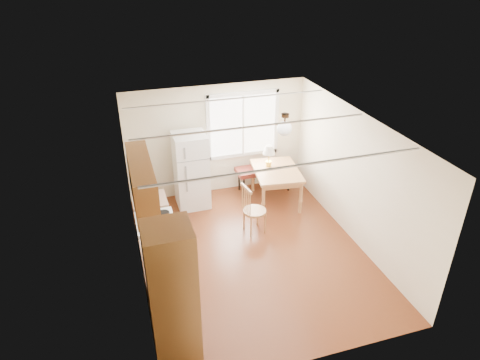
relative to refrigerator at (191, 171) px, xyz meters
name	(u,v)px	position (x,y,z in m)	size (l,w,h in m)	color
room_shell	(253,194)	(0.70, -2.02, 0.42)	(4.60, 5.60, 2.62)	#4E2110
kitchen_run	(160,253)	(-1.02, -2.65, 0.02)	(0.65, 3.40, 2.20)	brown
window_unit	(243,125)	(1.30, 0.45, 0.72)	(1.64, 0.05, 1.51)	white
pendant_light	(284,128)	(1.40, -1.62, 1.41)	(0.26, 0.26, 0.40)	#322316
refrigerator	(191,171)	(0.00, 0.00, 0.00)	(0.68, 0.71, 1.65)	white
bench	(264,170)	(1.71, 0.13, -0.29)	(1.31, 0.51, 0.60)	#5D1E16
dining_table	(276,174)	(1.78, -0.42, -0.14)	(1.10, 1.37, 0.78)	#A26D3E
chair	(250,207)	(0.86, -1.40, -0.23)	(0.47, 0.46, 1.03)	#A26D3E
table_lamp	(269,151)	(1.68, -0.19, 0.31)	(0.28, 0.28, 0.48)	gold
coffee_maker	(159,246)	(-1.02, -2.74, 0.21)	(0.23, 0.27, 0.36)	black
kettle	(157,241)	(-1.03, -2.56, 0.17)	(0.12, 0.12, 0.24)	red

